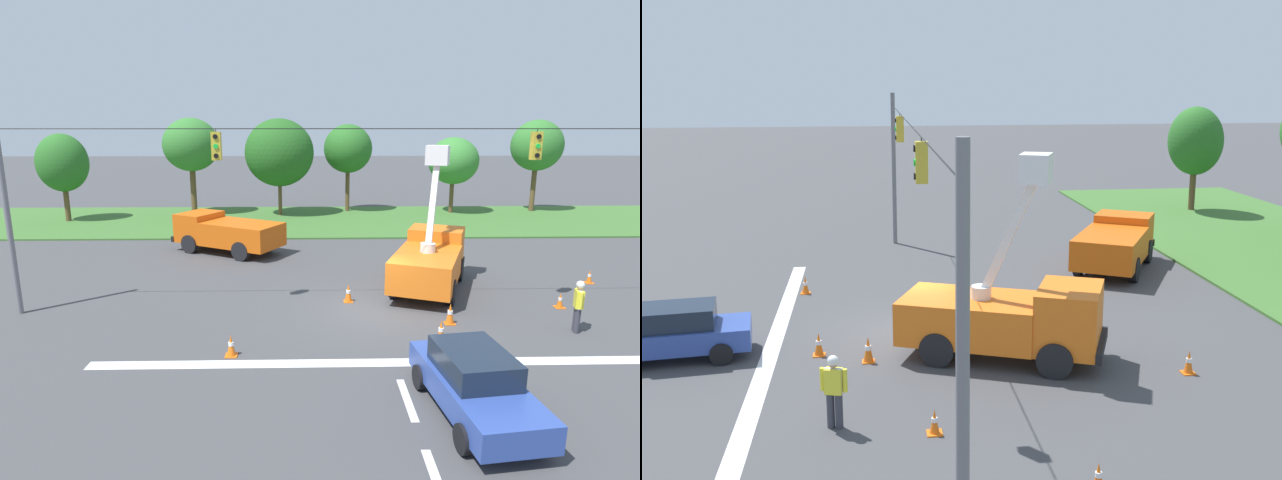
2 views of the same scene
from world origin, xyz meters
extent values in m
plane|color=#424244|center=(0.00, 0.00, 0.00)|extent=(200.00, 200.00, 0.00)
cube|color=#3D6B2D|center=(0.00, 18.00, 0.05)|extent=(56.00, 12.00, 0.10)
cube|color=silver|center=(0.00, -4.22, 0.00)|extent=(17.60, 0.50, 0.01)
cube|color=silver|center=(0.00, -6.22, 0.00)|extent=(0.20, 2.00, 0.01)
cylinder|color=slate|center=(-13.00, 0.00, 3.60)|extent=(0.20, 0.20, 7.20)
cylinder|color=black|center=(0.00, 0.00, 6.60)|extent=(26.00, 0.03, 0.03)
cylinder|color=black|center=(-5.60, 0.00, 6.55)|extent=(0.02, 0.02, 0.10)
cube|color=gold|center=(-5.60, 0.00, 6.02)|extent=(0.32, 0.28, 0.96)
cylinder|color=black|center=(-5.60, -0.16, 6.34)|extent=(0.16, 0.05, 0.16)
cylinder|color=green|center=(-5.60, -0.16, 6.02)|extent=(0.16, 0.05, 0.16)
cylinder|color=black|center=(-5.60, -0.16, 5.70)|extent=(0.16, 0.05, 0.16)
cylinder|color=black|center=(5.48, 0.00, 6.55)|extent=(0.02, 0.02, 0.10)
cube|color=gold|center=(5.48, 0.00, 6.02)|extent=(0.32, 0.28, 0.96)
cylinder|color=black|center=(5.48, -0.16, 6.34)|extent=(0.16, 0.05, 0.16)
cylinder|color=green|center=(5.48, -0.16, 6.02)|extent=(0.16, 0.05, 0.16)
cylinder|color=black|center=(5.48, -0.16, 5.70)|extent=(0.16, 0.05, 0.16)
cylinder|color=brown|center=(-19.60, 18.00, 1.36)|extent=(0.36, 0.36, 2.71)
ellipsoid|color=#286623|center=(-19.60, 18.00, 4.21)|extent=(3.51, 3.13, 4.02)
cylinder|color=brown|center=(-11.23, 20.71, 1.78)|extent=(0.43, 0.43, 3.56)
ellipsoid|color=#33752D|center=(-11.23, 20.71, 5.35)|extent=(4.21, 3.96, 3.94)
cylinder|color=brown|center=(-4.59, 20.08, 1.30)|extent=(0.28, 0.28, 2.60)
ellipsoid|color=#235B1E|center=(-4.59, 20.08, 4.78)|extent=(5.12, 4.59, 4.98)
cylinder|color=brown|center=(0.64, 21.90, 1.70)|extent=(0.33, 0.33, 3.39)
ellipsoid|color=#286623|center=(0.64, 21.90, 4.99)|extent=(3.77, 3.90, 3.75)
cylinder|color=brown|center=(8.69, 20.92, 1.25)|extent=(0.32, 0.32, 2.50)
ellipsoid|color=#387F33|center=(8.69, 20.92, 4.11)|extent=(3.79, 4.17, 3.57)
cylinder|color=brown|center=(15.36, 21.56, 1.77)|extent=(0.38, 0.38, 3.55)
ellipsoid|color=#33752D|center=(15.36, 21.56, 5.24)|extent=(3.99, 3.48, 3.92)
cube|color=orange|center=(2.23, 1.62, 1.12)|extent=(3.71, 4.56, 1.24)
cube|color=orange|center=(3.29, 4.24, 1.38)|extent=(2.77, 2.43, 1.75)
cube|color=#1E2838|center=(3.51, 4.79, 1.68)|extent=(1.93, 0.86, 0.79)
cube|color=black|center=(3.64, 5.10, 0.65)|extent=(2.29, 1.05, 0.30)
cylinder|color=black|center=(2.18, 4.44, 0.50)|extent=(0.63, 1.03, 1.00)
cylinder|color=black|center=(4.23, 3.61, 0.50)|extent=(0.63, 1.03, 1.00)
cylinder|color=black|center=(0.94, 1.38, 0.50)|extent=(0.63, 1.03, 1.00)
cylinder|color=black|center=(2.99, 0.56, 0.50)|extent=(0.63, 1.03, 1.00)
cylinder|color=silver|center=(2.34, 1.88, 1.92)|extent=(0.60, 0.60, 0.36)
cube|color=white|center=(2.62, 2.58, 3.51)|extent=(0.87, 1.69, 3.62)
cube|color=white|center=(2.90, 3.28, 5.52)|extent=(1.13, 1.08, 0.80)
cube|color=#D6560F|center=(-5.99, 8.49, 1.11)|extent=(4.73, 4.12, 1.21)
cube|color=#D6560F|center=(-8.51, 9.91, 1.27)|extent=(2.67, 2.90, 1.53)
cube|color=#1E2838|center=(-9.04, 10.21, 1.54)|extent=(1.11, 1.86, 0.69)
cube|color=black|center=(-9.33, 10.38, 0.65)|extent=(1.34, 2.21, 0.30)
cylinder|color=black|center=(-8.86, 8.81, 0.50)|extent=(1.01, 0.74, 1.00)
cylinder|color=black|center=(-7.75, 10.78, 0.50)|extent=(1.01, 0.74, 1.00)
cylinder|color=black|center=(-5.91, 7.15, 0.50)|extent=(1.01, 0.74, 1.00)
cylinder|color=black|center=(-4.81, 9.11, 0.50)|extent=(1.01, 0.74, 1.00)
cube|color=#2D4799|center=(1.44, -6.89, 0.64)|extent=(2.29, 4.49, 0.64)
cube|color=#192333|center=(1.42, -6.74, 1.26)|extent=(1.75, 2.24, 0.60)
cylinder|color=black|center=(2.46, -8.11, 0.32)|extent=(0.28, 0.66, 0.64)
cylinder|color=black|center=(0.75, -8.32, 0.32)|extent=(0.28, 0.66, 0.64)
cylinder|color=black|center=(2.13, -5.46, 0.32)|extent=(0.28, 0.66, 0.64)
cylinder|color=black|center=(0.42, -5.68, 0.32)|extent=(0.28, 0.66, 0.64)
cylinder|color=#383842|center=(6.45, -2.04, 0.42)|extent=(0.18, 0.18, 0.85)
cylinder|color=#383842|center=(6.39, -2.23, 0.42)|extent=(0.18, 0.18, 0.85)
cube|color=yellow|center=(6.42, -2.14, 1.15)|extent=(0.34, 0.45, 0.60)
cube|color=silver|center=(6.42, -2.14, 1.15)|extent=(0.19, 0.43, 0.62)
cylinder|color=yellow|center=(6.49, -1.88, 1.18)|extent=(0.11, 0.11, 0.55)
cylinder|color=yellow|center=(6.34, -2.40, 1.18)|extent=(0.11, 0.11, 0.55)
sphere|color=tan|center=(6.42, -2.14, 1.58)|extent=(0.22, 0.22, 0.22)
sphere|color=white|center=(6.42, -2.14, 1.64)|extent=(0.26, 0.26, 0.26)
cube|color=orange|center=(-0.91, 0.95, 0.01)|extent=(0.36, 0.36, 0.03)
cone|color=orange|center=(-0.91, 0.95, 0.38)|extent=(0.28, 0.28, 0.70)
cylinder|color=white|center=(-0.91, 0.95, 0.42)|extent=(0.17, 0.17, 0.13)
cube|color=orange|center=(7.01, 0.12, 0.01)|extent=(0.36, 0.36, 0.03)
cone|color=orange|center=(7.01, 0.12, 0.31)|extent=(0.23, 0.23, 0.57)
cylinder|color=white|center=(7.01, 0.12, 0.34)|extent=(0.14, 0.14, 0.10)
cube|color=orange|center=(2.42, -1.36, 0.01)|extent=(0.36, 0.36, 0.03)
cone|color=orange|center=(2.42, -1.36, 0.39)|extent=(0.29, 0.29, 0.72)
cylinder|color=white|center=(2.42, -1.36, 0.43)|extent=(0.18, 0.18, 0.13)
cube|color=orange|center=(4.36, 7.33, 0.01)|extent=(0.36, 0.36, 0.03)
cone|color=orange|center=(4.36, 7.33, 0.35)|extent=(0.25, 0.25, 0.64)
cylinder|color=white|center=(4.36, 7.33, 0.38)|extent=(0.16, 0.16, 0.11)
cube|color=orange|center=(9.79, 3.09, 0.01)|extent=(0.36, 0.36, 0.03)
cone|color=orange|center=(9.79, 3.09, 0.31)|extent=(0.23, 0.23, 0.57)
cylinder|color=white|center=(9.79, 3.09, 0.34)|extent=(0.14, 0.14, 0.10)
cube|color=orange|center=(1.73, -2.78, 0.01)|extent=(0.36, 0.36, 0.03)
cone|color=orange|center=(1.73, -2.78, 0.36)|extent=(0.27, 0.27, 0.66)
cylinder|color=white|center=(1.73, -2.78, 0.40)|extent=(0.16, 0.16, 0.12)
cube|color=orange|center=(-4.77, -3.67, 0.01)|extent=(0.36, 0.36, 0.03)
cone|color=orange|center=(-4.77, -3.67, 0.35)|extent=(0.26, 0.26, 0.64)
cylinder|color=white|center=(-4.77, -3.67, 0.38)|extent=(0.16, 0.16, 0.11)
camera|label=1|loc=(-2.45, -17.45, 6.67)|focal=28.00mm
camera|label=2|loc=(22.64, -1.23, 7.97)|focal=42.00mm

